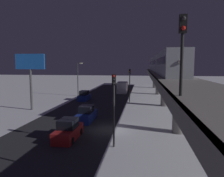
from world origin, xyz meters
TOP-DOWN VIEW (x-y plane):
  - ground_plane at (0.00, 0.00)m, footprint 240.00×240.00m
  - avenue_asphalt at (4.95, 0.00)m, footprint 11.00×106.43m
  - elevated_railway at (-7.38, 0.00)m, footprint 5.00×106.43m
  - subway_train at (-7.48, -28.21)m, footprint 2.94×55.47m
  - rail_signal at (-5.48, 12.00)m, footprint 0.36×0.41m
  - sedan_red at (3.55, 3.50)m, footprint 1.91×4.46m
  - sedan_blue_2 at (8.15, -19.09)m, footprint 1.80×4.28m
  - sedan_blue_3 at (3.55, -3.45)m, footprint 1.80×4.77m
  - delivery_van at (1.55, -32.56)m, footprint 2.40×7.40m
  - traffic_light_near at (-1.15, 4.97)m, footprint 0.32×0.44m
  - traffic_light_mid at (-1.15, -17.83)m, footprint 0.32×0.44m
  - commercial_billboard at (13.99, -8.81)m, footprint 4.80×0.36m
  - street_lamp_far at (11.02, -25.00)m, footprint 1.35×0.44m

SIDE VIEW (x-z plane):
  - ground_plane at x=0.00m, z-range 0.00..0.00m
  - avenue_asphalt at x=4.95m, z-range 0.00..0.01m
  - sedan_red at x=3.55m, z-range -0.20..1.77m
  - sedan_blue_3 at x=3.55m, z-range -0.19..1.78m
  - sedan_blue_2 at x=8.15m, z-range -0.19..1.78m
  - delivery_van at x=1.55m, z-range -0.05..2.75m
  - traffic_light_near at x=-1.15m, z-range 1.00..7.40m
  - traffic_light_mid at x=-1.15m, z-range 1.00..7.40m
  - street_lamp_far at x=11.02m, z-range 0.99..8.64m
  - elevated_railway at x=-7.38m, z-range 2.06..7.70m
  - commercial_billboard at x=13.99m, z-range 2.38..11.28m
  - subway_train at x=-7.48m, z-range 5.72..9.12m
  - rail_signal at x=-5.48m, z-range 6.37..10.37m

